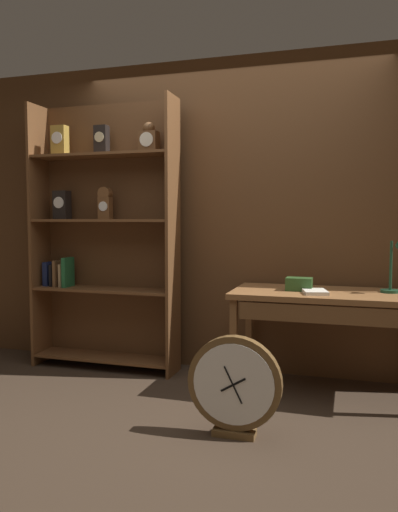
{
  "coord_description": "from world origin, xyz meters",
  "views": [
    {
      "loc": [
        0.97,
        -2.79,
        1.28
      ],
      "look_at": [
        -0.06,
        0.58,
        1.01
      ],
      "focal_mm": 34.91,
      "sensor_mm": 36.0,
      "label": 1
    }
  ],
  "objects": [
    {
      "name": "desk_lamp",
      "position": [
        1.28,
        0.95,
        0.98
      ],
      "size": [
        0.19,
        0.19,
        0.43
      ],
      "color": "#1E472D",
      "rests_on": "workbench"
    },
    {
      "name": "toolbox_small",
      "position": [
        0.61,
        0.89,
        0.8
      ],
      "size": [
        0.19,
        0.13,
        0.09
      ],
      "primitive_type": "cube",
      "color": "#2D5123",
      "rests_on": "workbench"
    },
    {
      "name": "workbench",
      "position": [
        0.81,
        0.86,
        0.67
      ],
      "size": [
        1.34,
        0.66,
        0.75
      ],
      "color": "brown",
      "rests_on": "ground"
    },
    {
      "name": "bookshelf",
      "position": [
        -1.05,
        1.02,
        1.14
      ],
      "size": [
        1.27,
        0.3,
        2.25
      ],
      "color": "brown",
      "rests_on": "ground"
    },
    {
      "name": "back_wood_panel",
      "position": [
        0.0,
        1.28,
        1.3
      ],
      "size": [
        4.8,
        0.05,
        2.6
      ],
      "primitive_type": "cube",
      "color": "brown",
      "rests_on": "ground"
    },
    {
      "name": "round_clock_large",
      "position": [
        0.34,
        -0.02,
        0.3
      ],
      "size": [
        0.56,
        0.11,
        0.6
      ],
      "color": "brown",
      "rests_on": "ground"
    },
    {
      "name": "open_repair_manual",
      "position": [
        0.74,
        0.77,
        0.76
      ],
      "size": [
        0.21,
        0.25,
        0.02
      ],
      "primitive_type": "cube",
      "rotation": [
        0.0,
        0.0,
        0.25
      ],
      "color": "silver",
      "rests_on": "workbench"
    },
    {
      "name": "ground_plane",
      "position": [
        0.0,
        0.0,
        0.0
      ],
      "size": [
        10.0,
        10.0,
        0.0
      ],
      "primitive_type": "plane",
      "color": "#3D2D21"
    }
  ]
}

